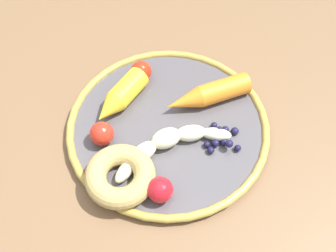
% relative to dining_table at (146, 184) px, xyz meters
% --- Properties ---
extents(dining_table, '(1.22, 0.99, 0.75)m').
position_rel_dining_table_xyz_m(dining_table, '(0.00, 0.00, 0.00)').
color(dining_table, brown).
rests_on(dining_table, ground_plane).
extents(plate, '(0.31, 0.31, 0.02)m').
position_rel_dining_table_xyz_m(plate, '(-0.04, -0.05, 0.09)').
color(plate, '#4D4A4D').
rests_on(plate, dining_table).
extents(banana, '(0.19, 0.08, 0.03)m').
position_rel_dining_table_xyz_m(banana, '(-0.04, -0.01, 0.10)').
color(banana, beige).
rests_on(banana, plate).
extents(carrot_orange, '(0.14, 0.06, 0.03)m').
position_rel_dining_table_xyz_m(carrot_orange, '(-0.11, -0.08, 0.11)').
color(carrot_orange, orange).
rests_on(carrot_orange, plate).
extents(carrot_yellow, '(0.10, 0.10, 0.04)m').
position_rel_dining_table_xyz_m(carrot_yellow, '(0.02, -0.10, 0.11)').
color(carrot_yellow, yellow).
rests_on(carrot_yellow, plate).
extents(donut, '(0.10, 0.10, 0.03)m').
position_rel_dining_table_xyz_m(donut, '(0.04, 0.03, 0.11)').
color(donut, tan).
rests_on(donut, plate).
extents(blueberry_pile, '(0.06, 0.06, 0.02)m').
position_rel_dining_table_xyz_m(blueberry_pile, '(-0.12, -0.01, 0.10)').
color(blueberry_pile, '#191638').
rests_on(blueberry_pile, plate).
extents(tomato_near, '(0.03, 0.03, 0.03)m').
position_rel_dining_table_xyz_m(tomato_near, '(-0.02, -0.15, 0.11)').
color(tomato_near, red).
rests_on(tomato_near, plate).
extents(tomato_mid, '(0.04, 0.04, 0.04)m').
position_rel_dining_table_xyz_m(tomato_mid, '(0.06, -0.04, 0.11)').
color(tomato_mid, red).
rests_on(tomato_mid, plate).
extents(tomato_far, '(0.04, 0.04, 0.04)m').
position_rel_dining_table_xyz_m(tomato_far, '(-0.01, 0.07, 0.11)').
color(tomato_far, red).
rests_on(tomato_far, plate).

